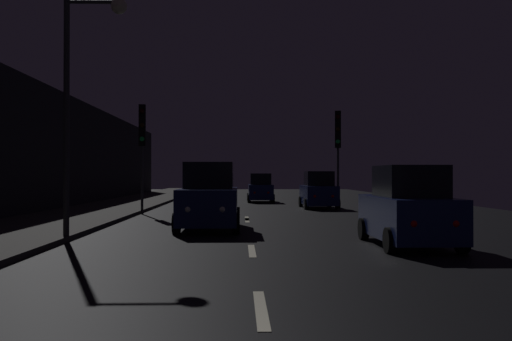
% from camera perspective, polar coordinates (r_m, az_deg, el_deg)
% --- Properties ---
extents(ground, '(26.51, 84.00, 0.02)m').
position_cam_1_polar(ground, '(29.02, -1.07, -4.02)').
color(ground, black).
extents(sidewalk_left, '(4.40, 84.00, 0.15)m').
position_cam_1_polar(sidewalk_left, '(29.80, -14.80, -3.75)').
color(sidewalk_left, '#33302D').
rests_on(sidewalk_left, ground).
extents(building_facade_left, '(0.80, 63.00, 6.01)m').
position_cam_1_polar(building_facade_left, '(27.16, -21.84, 2.14)').
color(building_facade_left, black).
rests_on(building_facade_left, ground).
extents(lane_centerline, '(0.16, 17.77, 0.01)m').
position_cam_1_polar(lane_centerline, '(16.55, -0.66, -6.64)').
color(lane_centerline, beige).
rests_on(lane_centerline, ground).
extents(traffic_light_far_left, '(0.34, 0.47, 5.01)m').
position_cam_1_polar(traffic_light_far_left, '(26.20, -11.48, 3.62)').
color(traffic_light_far_left, '#38383A').
rests_on(traffic_light_far_left, ground).
extents(traffic_light_far_right, '(0.37, 0.48, 5.09)m').
position_cam_1_polar(traffic_light_far_right, '(29.19, 8.32, 3.32)').
color(traffic_light_far_right, '#38383A').
rests_on(traffic_light_far_right, ground).
extents(streetlamp_overhead, '(1.70, 0.44, 6.58)m').
position_cam_1_polar(streetlamp_overhead, '(16.02, -16.99, 9.02)').
color(streetlamp_overhead, '#2D2D30').
rests_on(streetlamp_overhead, ground).
extents(car_approaching_headlights, '(2.02, 4.37, 2.20)m').
position_cam_1_polar(car_approaching_headlights, '(18.55, -4.78, -2.87)').
color(car_approaching_headlights, '#141E51').
rests_on(car_approaching_headlights, ground).
extents(car_parked_right_far, '(1.83, 3.95, 1.99)m').
position_cam_1_polar(car_parked_right_far, '(30.50, 6.36, -2.11)').
color(car_parked_right_far, '#141E51').
rests_on(car_parked_right_far, ground).
extents(car_parked_right_near, '(1.86, 4.02, 2.03)m').
position_cam_1_polar(car_parked_right_near, '(14.65, 15.21, -3.81)').
color(car_parked_right_near, '#141E51').
rests_on(car_parked_right_near, ground).
extents(car_distant_taillights, '(1.74, 3.77, 1.90)m').
position_cam_1_polar(car_distant_taillights, '(37.26, 0.45, -1.89)').
color(car_distant_taillights, '#141E51').
rests_on(car_distant_taillights, ground).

